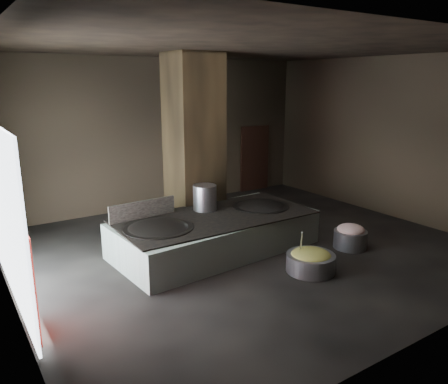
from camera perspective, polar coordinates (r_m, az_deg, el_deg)
floor at (r=10.39m, az=2.94°, el=-7.53°), size 10.00×9.00×0.10m
ceiling at (r=9.68m, az=3.30°, el=18.65°), size 10.00×9.00×0.10m
back_wall at (r=13.67m, az=-8.38°, el=7.60°), size 10.00×0.10×4.50m
front_wall at (r=6.76m, az=26.64°, el=-0.63°), size 10.00×0.10×4.50m
right_wall at (r=13.38m, az=20.93°, el=6.67°), size 0.10×9.00×4.50m
pillar at (r=11.19m, az=-3.95°, el=6.25°), size 1.20×1.20×4.50m
hearth_platform at (r=10.10m, az=-1.11°, el=-5.45°), size 4.72×2.50×0.80m
platform_cap at (r=9.97m, az=-1.12°, el=-3.20°), size 4.49×2.15×0.03m
wok_left at (r=9.30m, az=-8.57°, el=-5.10°), size 1.45×1.45×0.40m
wok_left_rim at (r=9.27m, az=-8.58°, el=-4.69°), size 1.48×1.48×0.05m
wok_right at (r=10.77m, az=4.82°, el=-2.26°), size 1.35×1.35×0.38m
wok_right_rim at (r=10.75m, az=4.83°, el=-1.90°), size 1.38×1.38×0.05m
stock_pot at (r=10.36m, az=-2.52°, el=-0.72°), size 0.56×0.56×0.60m
splash_guard at (r=9.91m, az=-10.58°, el=-2.25°), size 1.60×0.17×0.40m
cook at (r=12.37m, az=-1.06°, el=0.60°), size 0.76×0.64×1.76m
veg_basin at (r=9.26m, az=11.24°, el=-9.05°), size 1.23×1.23×0.37m
veg_fill at (r=9.20m, az=11.29°, el=-8.11°), size 0.82×0.82×0.25m
ladle at (r=9.12m, az=10.01°, el=-6.88°), size 0.28×0.33×0.71m
meat_basin at (r=10.71m, az=16.15°, el=-5.94°), size 0.88×0.88×0.42m
meat_fill at (r=10.64m, az=16.24°, el=-4.72°), size 0.63×0.63×0.24m
doorway_near at (r=14.30m, az=-3.68°, el=3.35°), size 1.18×0.08×2.38m
doorway_near_glow at (r=14.07m, az=-3.28°, el=2.96°), size 0.84×0.04×1.98m
doorway_far at (r=15.61m, az=4.01°, el=4.27°), size 1.18×0.08×2.38m
doorway_far_glow at (r=15.85m, az=3.74°, el=4.24°), size 0.77×0.04×1.81m
left_opening at (r=8.30m, az=-26.64°, el=-2.73°), size 0.04×4.20×3.10m
pavilion_sliver at (r=7.34m, az=-24.10°, el=-10.85°), size 0.05×0.90×1.70m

